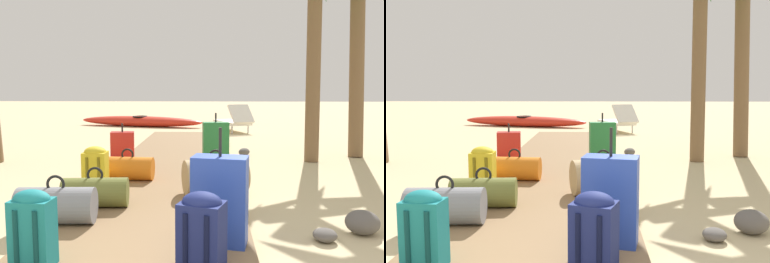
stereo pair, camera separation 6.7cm
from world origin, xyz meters
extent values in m
plane|color=#CCB789|center=(0.00, 3.74, 0.00)|extent=(60.00, 60.00, 0.00)
cube|color=olive|center=(0.00, 4.67, 0.04)|extent=(1.82, 9.35, 0.08)
cube|color=#237538|center=(0.65, 4.22, 0.43)|extent=(0.38, 0.23, 0.70)
cylinder|color=black|center=(0.65, 4.22, 0.85)|extent=(0.02, 0.02, 0.13)
cylinder|color=olive|center=(-0.58, 2.40, 0.23)|extent=(0.67, 0.35, 0.30)
torus|color=black|center=(-0.58, 2.40, 0.41)|extent=(0.17, 0.04, 0.16)
cylinder|color=orange|center=(-0.50, 3.63, 0.23)|extent=(0.68, 0.34, 0.30)
torus|color=black|center=(-0.50, 3.63, 0.41)|extent=(0.17, 0.03, 0.16)
cylinder|color=tan|center=(0.63, 2.97, 0.28)|extent=(0.78, 0.57, 0.39)
torus|color=black|center=(0.63, 2.97, 0.50)|extent=(0.16, 0.07, 0.16)
cube|color=navy|center=(0.51, 0.98, 0.31)|extent=(0.34, 0.30, 0.46)
ellipsoid|color=navy|center=(0.51, 0.98, 0.54)|extent=(0.32, 0.29, 0.14)
cylinder|color=black|center=(0.41, 0.89, 0.31)|extent=(0.05, 0.05, 0.37)
cylinder|color=black|center=(0.55, 0.85, 0.31)|extent=(0.05, 0.05, 0.37)
cube|color=red|center=(-0.69, 4.22, 0.36)|extent=(0.36, 0.26, 0.56)
cylinder|color=black|center=(-0.69, 4.22, 0.70)|extent=(0.02, 0.02, 0.12)
cylinder|color=slate|center=(-0.79, 1.88, 0.24)|extent=(0.69, 0.36, 0.32)
torus|color=black|center=(-0.79, 1.88, 0.43)|extent=(0.17, 0.03, 0.16)
cube|color=gold|center=(-0.80, 3.20, 0.29)|extent=(0.28, 0.25, 0.43)
ellipsoid|color=gold|center=(-0.80, 3.20, 0.51)|extent=(0.27, 0.23, 0.14)
cylinder|color=#6D5E11|center=(-0.87, 3.08, 0.29)|extent=(0.04, 0.04, 0.34)
cylinder|color=#6D5E11|center=(-0.73, 3.08, 0.29)|extent=(0.04, 0.04, 0.34)
cube|color=#2847B7|center=(0.64, 1.47, 0.42)|extent=(0.45, 0.31, 0.68)
cylinder|color=black|center=(0.64, 1.47, 0.87)|extent=(0.02, 0.02, 0.22)
cube|color=#197A7F|center=(-0.62, 1.00, 0.31)|extent=(0.28, 0.21, 0.46)
ellipsoid|color=#197A7F|center=(-0.62, 1.00, 0.54)|extent=(0.27, 0.20, 0.13)
cylinder|color=#0C3D3F|center=(-0.69, 0.91, 0.31)|extent=(0.04, 0.04, 0.37)
cylinder|color=#0C3D3F|center=(-0.56, 0.90, 0.31)|extent=(0.04, 0.04, 0.37)
cylinder|color=brown|center=(2.31, 5.56, 1.72)|extent=(0.24, 0.34, 3.44)
cylinder|color=brown|center=(3.24, 6.16, 1.79)|extent=(0.26, 0.53, 3.60)
cube|color=white|center=(1.20, 10.28, 0.26)|extent=(1.07, 1.52, 0.08)
cube|color=white|center=(1.41, 9.73, 0.54)|extent=(0.74, 0.68, 0.49)
cylinder|color=silver|center=(0.77, 10.72, 0.11)|extent=(0.04, 0.04, 0.22)
cylinder|color=silver|center=(1.22, 10.89, 0.11)|extent=(0.04, 0.04, 0.22)
cylinder|color=silver|center=(1.17, 9.67, 0.11)|extent=(0.04, 0.04, 0.22)
cylinder|color=silver|center=(1.62, 9.85, 0.11)|extent=(0.04, 0.04, 0.22)
ellipsoid|color=red|center=(-1.68, 11.63, 0.17)|extent=(4.19, 1.64, 0.33)
torus|color=black|center=(-1.68, 11.63, 0.31)|extent=(0.59, 0.59, 0.05)
ellipsoid|color=#5B5651|center=(1.53, 1.76, 0.05)|extent=(0.22, 0.23, 0.11)
ellipsoid|color=#5B5651|center=(1.90, 1.95, 0.11)|extent=(0.36, 0.35, 0.21)
ellipsoid|color=#5B5651|center=(1.20, 6.06, 0.07)|extent=(0.28, 0.32, 0.14)
camera|label=1|loc=(0.56, -1.64, 1.29)|focal=38.95mm
camera|label=2|loc=(0.50, -1.65, 1.29)|focal=38.95mm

